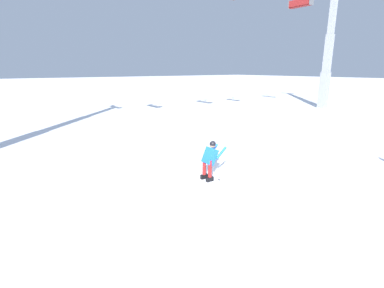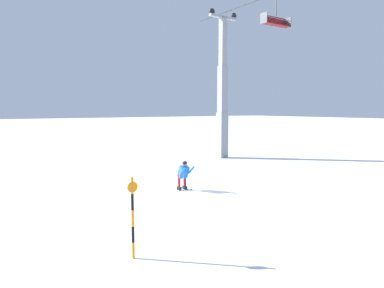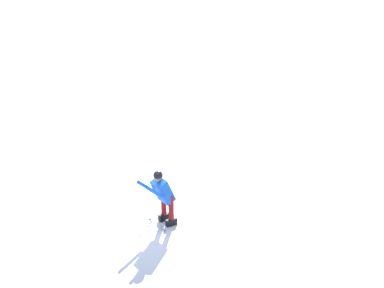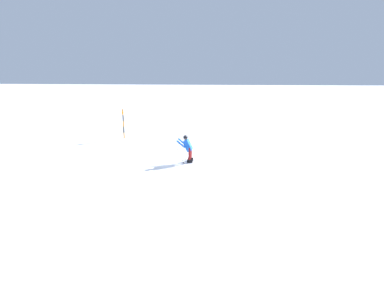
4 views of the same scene
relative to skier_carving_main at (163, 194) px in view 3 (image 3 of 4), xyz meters
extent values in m
plane|color=white|center=(0.15, -0.28, -0.80)|extent=(260.00, 260.00, 0.00)
cube|color=white|center=(-0.13, 0.16, -0.79)|extent=(1.71, 0.10, 0.01)
cube|color=black|center=(-0.13, 0.16, -0.71)|extent=(0.28, 0.11, 0.16)
cylinder|color=maroon|center=(-0.13, 0.16, -0.31)|extent=(0.13, 0.13, 0.63)
cube|color=white|center=(-0.13, -0.16, -0.79)|extent=(1.71, 0.10, 0.01)
cube|color=black|center=(-0.13, -0.16, -0.71)|extent=(0.28, 0.11, 0.16)
cylinder|color=maroon|center=(-0.13, -0.16, -0.31)|extent=(0.13, 0.13, 0.63)
cube|color=blue|center=(-0.01, 0.00, 0.09)|extent=(0.48, 0.42, 0.63)
sphere|color=#997051|center=(0.11, 0.00, 0.47)|extent=(0.21, 0.21, 0.21)
sphere|color=black|center=(0.11, 0.00, 0.51)|extent=(0.22, 0.22, 0.22)
cylinder|color=blue|center=(0.32, 0.23, 0.20)|extent=(0.47, 0.09, 0.41)
cylinder|color=gray|center=(0.35, 0.28, -0.37)|extent=(0.46, 0.14, 1.07)
cylinder|color=black|center=(0.17, 0.32, -0.75)|extent=(0.07, 0.07, 0.01)
cylinder|color=blue|center=(0.32, -0.23, 0.20)|extent=(0.47, 0.09, 0.41)
cylinder|color=gray|center=(0.35, -0.27, -0.37)|extent=(0.46, 0.13, 1.07)
cylinder|color=black|center=(0.17, -0.32, -0.75)|extent=(0.07, 0.07, 0.01)
camera|label=1|loc=(-6.13, -7.40, 3.08)|focal=26.57mm
camera|label=2|loc=(13.31, -8.41, 3.01)|focal=32.12mm
camera|label=3|loc=(5.88, 9.22, 5.03)|focal=47.49mm
camera|label=4|loc=(-2.39, 14.14, 3.59)|focal=26.74mm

